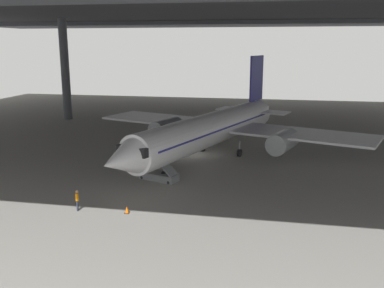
# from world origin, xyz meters

# --- Properties ---
(ground_plane) EXTENTS (110.00, 110.00, 0.00)m
(ground_plane) POSITION_xyz_m (0.00, 0.00, 0.00)
(ground_plane) COLOR gray
(hangar_structure) EXTENTS (121.00, 99.00, 18.07)m
(hangar_structure) POSITION_xyz_m (-0.06, 13.74, 17.44)
(hangar_structure) COLOR #4C4F54
(hangar_structure) RESTS_ON ground_plane
(airplane_main) EXTENTS (34.42, 34.63, 11.23)m
(airplane_main) POSITION_xyz_m (2.50, -0.90, 3.41)
(airplane_main) COLOR white
(airplane_main) RESTS_ON ground_plane
(boarding_stairs) EXTENTS (4.38, 2.73, 4.61)m
(boarding_stairs) POSITION_xyz_m (-1.42, -10.03, 0.73)
(boarding_stairs) COLOR slate
(boarding_stairs) RESTS_ON ground_plane
(crew_worker_near_nose) EXTENTS (0.33, 0.52, 1.67)m
(crew_worker_near_nose) POSITION_xyz_m (-5.55, -18.88, 0.96)
(crew_worker_near_nose) COLOR #232838
(crew_worker_near_nose) RESTS_ON ground_plane
(crew_worker_by_stairs) EXTENTS (0.49, 0.37, 1.74)m
(crew_worker_by_stairs) POSITION_xyz_m (-2.26, -8.54, 1.00)
(crew_worker_by_stairs) COLOR #232838
(crew_worker_by_stairs) RESTS_ON ground_plane
(traffic_cone_orange) EXTENTS (0.36, 0.36, 0.60)m
(traffic_cone_orange) POSITION_xyz_m (-1.57, -18.69, 0.29)
(traffic_cone_orange) COLOR black
(traffic_cone_orange) RESTS_ON ground_plane
(baggage_tug) EXTENTS (1.37, 2.25, 0.90)m
(baggage_tug) POSITION_xyz_m (0.22, 8.53, 0.53)
(baggage_tug) COLOR yellow
(baggage_tug) RESTS_ON ground_plane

